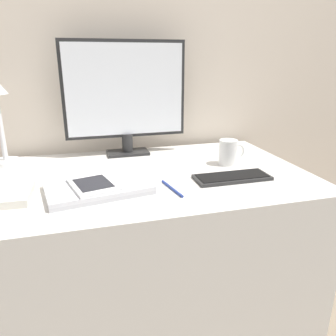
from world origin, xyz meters
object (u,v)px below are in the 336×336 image
(laptop, at_px, (98,187))
(notebook, at_px, (0,190))
(coffee_mug, at_px, (229,152))
(monitor, at_px, (126,95))
(keyboard, at_px, (232,177))
(pen, at_px, (172,188))
(ereader, at_px, (93,185))

(laptop, xyz_separation_m, notebook, (-0.31, 0.06, -0.00))
(notebook, distance_m, coffee_mug, 0.85)
(monitor, relative_size, keyboard, 1.94)
(keyboard, xyz_separation_m, pen, (-0.24, -0.04, -0.00))
(keyboard, xyz_separation_m, notebook, (-0.78, 0.07, 0.01))
(coffee_mug, xyz_separation_m, pen, (-0.30, -0.20, -0.05))
(notebook, bearing_deg, coffee_mug, 5.81)
(monitor, xyz_separation_m, coffee_mug, (0.37, -0.27, -0.21))
(ereader, height_order, notebook, ereader)
(pen, bearing_deg, monitor, 98.73)
(pen, bearing_deg, coffee_mug, 34.21)
(monitor, bearing_deg, coffee_mug, -35.53)
(laptop, relative_size, notebook, 1.27)
(monitor, distance_m, laptop, 0.51)
(ereader, height_order, coffee_mug, coffee_mug)
(monitor, relative_size, coffee_mug, 4.74)
(keyboard, bearing_deg, notebook, 174.57)
(keyboard, bearing_deg, ereader, -179.36)
(monitor, bearing_deg, notebook, -143.33)
(ereader, relative_size, pen, 1.36)
(monitor, bearing_deg, laptop, -111.87)
(keyboard, height_order, notebook, notebook)
(keyboard, distance_m, pen, 0.24)
(pen, bearing_deg, laptop, 166.64)
(keyboard, relative_size, laptop, 0.76)
(monitor, distance_m, ereader, 0.52)
(laptop, relative_size, coffee_mug, 3.21)
(keyboard, relative_size, pen, 1.84)
(keyboard, bearing_deg, monitor, 126.06)
(notebook, bearing_deg, ereader, -15.31)
(monitor, relative_size, notebook, 1.88)
(laptop, height_order, notebook, same)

